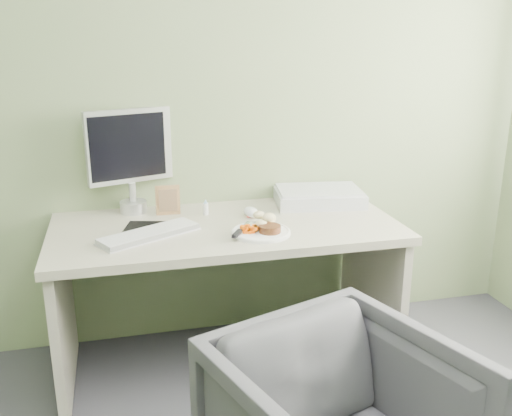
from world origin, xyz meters
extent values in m
plane|color=gray|center=(0.00, 2.00, 1.35)|extent=(3.50, 0.00, 3.50)
cube|color=#B7B099|center=(0.00, 1.62, 0.71)|extent=(1.60, 0.75, 0.04)
cube|color=#A59D8D|center=(-0.76, 1.62, 0.34)|extent=(0.04, 0.70, 0.69)
cube|color=#A59D8D|center=(0.76, 1.62, 0.34)|extent=(0.04, 0.70, 0.69)
cylinder|color=white|center=(0.13, 1.46, 0.74)|extent=(0.26, 0.26, 0.01)
cylinder|color=black|center=(0.16, 1.44, 0.76)|extent=(0.12, 0.12, 0.03)
ellipsoid|color=tan|center=(0.16, 1.52, 0.78)|extent=(0.15, 0.13, 0.07)
cube|color=#FA5D05|center=(0.07, 1.45, 0.77)|extent=(0.08, 0.07, 0.04)
cube|color=silver|center=(0.07, 1.52, 0.75)|extent=(0.08, 0.12, 0.01)
cube|color=black|center=(0.01, 1.42, 0.76)|extent=(0.06, 0.08, 0.02)
cube|color=black|center=(-0.35, 1.65, 0.73)|extent=(0.28, 0.26, 0.00)
cube|color=white|center=(-0.36, 1.54, 0.75)|extent=(0.46, 0.33, 0.02)
ellipsoid|color=white|center=(0.14, 1.72, 0.75)|extent=(0.07, 0.12, 0.04)
cube|color=#A9864F|center=(-0.25, 1.84, 0.80)|extent=(0.12, 0.02, 0.15)
cylinder|color=white|center=(-0.07, 1.80, 0.76)|extent=(0.03, 0.03, 0.06)
cone|color=#7DA5C9|center=(-0.07, 1.80, 0.80)|extent=(0.02, 0.02, 0.02)
cube|color=silver|center=(0.53, 1.84, 0.76)|extent=(0.48, 0.35, 0.07)
cylinder|color=silver|center=(-0.41, 1.92, 0.76)|extent=(0.13, 0.13, 0.06)
cylinder|color=silver|center=(-0.41, 1.92, 0.83)|extent=(0.03, 0.03, 0.09)
cube|color=silver|center=(-0.41, 1.94, 1.06)|extent=(0.41, 0.17, 0.36)
cube|color=black|center=(-0.41, 1.92, 1.06)|extent=(0.36, 0.12, 0.31)
camera|label=1|loc=(-0.47, -0.84, 1.59)|focal=40.00mm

